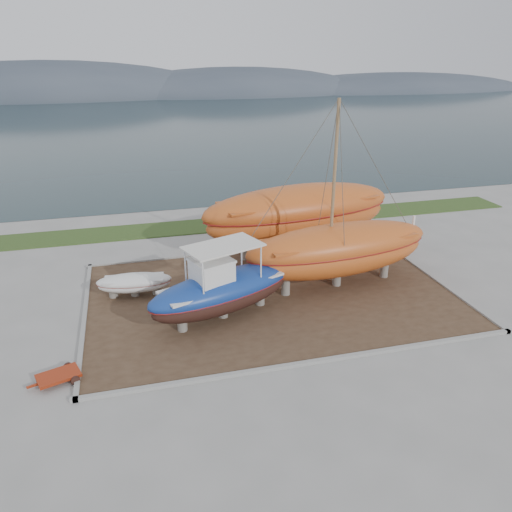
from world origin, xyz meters
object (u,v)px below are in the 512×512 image
object	(u,v)px
orange_sailboat	(342,198)
orange_bare_hull	(298,220)
white_dinghy	(135,285)
red_trailer	(59,378)
blue_caique	(222,282)

from	to	relation	value
orange_sailboat	orange_bare_hull	world-z (taller)	orange_sailboat
white_dinghy	red_trailer	size ratio (longest dim) A/B	1.63
blue_caique	orange_bare_hull	size ratio (longest dim) A/B	0.60
orange_sailboat	orange_bare_hull	size ratio (longest dim) A/B	0.84
blue_caique	white_dinghy	distance (m)	5.23
blue_caique	white_dinghy	size ratio (longest dim) A/B	1.97
white_dinghy	orange_sailboat	world-z (taller)	orange_sailboat
red_trailer	blue_caique	bearing A→B (deg)	5.40
white_dinghy	orange_bare_hull	xyz separation A→B (m)	(9.97, 3.67, 1.44)
white_dinghy	red_trailer	xyz separation A→B (m)	(-3.08, -6.47, -0.46)
white_dinghy	orange_sailboat	xyz separation A→B (m)	(10.35, -1.51, 4.20)
red_trailer	orange_bare_hull	bearing A→B (deg)	18.72
orange_sailboat	red_trailer	xyz separation A→B (m)	(-13.42, -4.96, -4.66)
blue_caique	orange_bare_hull	xyz separation A→B (m)	(6.08, 6.96, 0.23)
white_dinghy	red_trailer	world-z (taller)	white_dinghy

